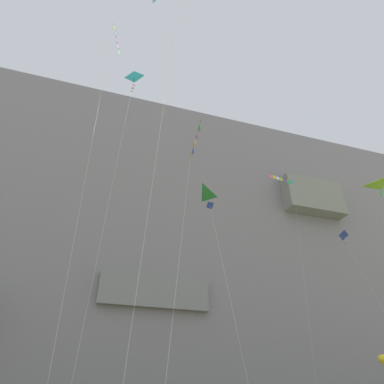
{
  "coord_description": "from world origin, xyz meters",
  "views": [
    {
      "loc": [
        -9.51,
        -1.38,
        3.31
      ],
      "look_at": [
        -2.31,
        22.13,
        19.26
      ],
      "focal_mm": 32.28,
      "sensor_mm": 36.0,
      "label": 1
    }
  ],
  "objects_px": {
    "kite_diamond_upper_right": "(349,246)",
    "kite_diamond_low_left": "(133,83)",
    "kite_banner_front_field": "(166,5)",
    "kite_banner_high_center": "(283,186)",
    "kite_banner_low_right": "(194,156)",
    "kite_delta_low_center": "(218,207)"
  },
  "relations": [
    {
      "from": "kite_diamond_low_left",
      "to": "kite_delta_low_center",
      "type": "bearing_deg",
      "value": -23.67
    },
    {
      "from": "kite_delta_low_center",
      "to": "kite_banner_low_right",
      "type": "bearing_deg",
      "value": -137.51
    },
    {
      "from": "kite_banner_front_field",
      "to": "kite_banner_low_right",
      "type": "relative_size",
      "value": 1.66
    },
    {
      "from": "kite_banner_low_right",
      "to": "kite_diamond_upper_right",
      "type": "height_order",
      "value": "kite_diamond_upper_right"
    },
    {
      "from": "kite_diamond_upper_right",
      "to": "kite_banner_low_right",
      "type": "bearing_deg",
      "value": -147.84
    },
    {
      "from": "kite_banner_front_field",
      "to": "kite_banner_low_right",
      "type": "height_order",
      "value": "kite_banner_front_field"
    },
    {
      "from": "kite_banner_front_field",
      "to": "kite_diamond_upper_right",
      "type": "distance_m",
      "value": 36.05
    },
    {
      "from": "kite_banner_low_right",
      "to": "kite_banner_front_field",
      "type": "bearing_deg",
      "value": -133.38
    },
    {
      "from": "kite_banner_front_field",
      "to": "kite_delta_low_center",
      "type": "distance_m",
      "value": 15.24
    },
    {
      "from": "kite_banner_front_field",
      "to": "kite_banner_low_right",
      "type": "bearing_deg",
      "value": 46.62
    },
    {
      "from": "kite_banner_front_field",
      "to": "kite_delta_low_center",
      "type": "xyz_separation_m",
      "value": [
        5.55,
        5.52,
        -13.07
      ]
    },
    {
      "from": "kite_banner_front_field",
      "to": "kite_diamond_upper_right",
      "type": "xyz_separation_m",
      "value": [
        29.35,
        19.78,
        -6.83
      ]
    },
    {
      "from": "kite_diamond_upper_right",
      "to": "kite_banner_high_center",
      "type": "relative_size",
      "value": 0.7
    },
    {
      "from": "kite_delta_low_center",
      "to": "kite_banner_high_center",
      "type": "relative_size",
      "value": 0.46
    },
    {
      "from": "kite_banner_high_center",
      "to": "kite_banner_low_right",
      "type": "bearing_deg",
      "value": -134.9
    },
    {
      "from": "kite_banner_low_right",
      "to": "kite_diamond_low_left",
      "type": "bearing_deg",
      "value": 129.46
    },
    {
      "from": "kite_diamond_low_left",
      "to": "kite_diamond_upper_right",
      "type": "bearing_deg",
      "value": 20.31
    },
    {
      "from": "kite_banner_low_right",
      "to": "kite_diamond_low_left",
      "type": "xyz_separation_m",
      "value": [
        -4.29,
        5.21,
        11.69
      ]
    },
    {
      "from": "kite_diamond_upper_right",
      "to": "kite_diamond_low_left",
      "type": "height_order",
      "value": "kite_diamond_low_left"
    },
    {
      "from": "kite_banner_front_field",
      "to": "kite_banner_high_center",
      "type": "xyz_separation_m",
      "value": [
        24.04,
        24.29,
        4.47
      ]
    },
    {
      "from": "kite_banner_front_field",
      "to": "kite_banner_high_center",
      "type": "bearing_deg",
      "value": 45.3
    },
    {
      "from": "kite_banner_low_right",
      "to": "kite_diamond_upper_right",
      "type": "xyz_separation_m",
      "value": [
        26.27,
        16.51,
        4.03
      ]
    },
    {
      "from": "kite_delta_low_center",
      "to": "kite_banner_high_center",
      "type": "distance_m",
      "value": 31.66
    },
    {
      "from": "kite_diamond_upper_right",
      "to": "kite_diamond_low_left",
      "type": "distance_m",
      "value": 33.46
    },
    {
      "from": "kite_banner_front_field",
      "to": "kite_diamond_upper_right",
      "type": "height_order",
      "value": "kite_banner_front_field"
    },
    {
      "from": "kite_diamond_upper_right",
      "to": "kite_banner_high_center",
      "type": "height_order",
      "value": "kite_banner_high_center"
    },
    {
      "from": "kite_diamond_upper_right",
      "to": "kite_diamond_low_left",
      "type": "bearing_deg",
      "value": -159.69
    },
    {
      "from": "kite_diamond_low_left",
      "to": "kite_banner_high_center",
      "type": "relative_size",
      "value": 0.91
    },
    {
      "from": "kite_delta_low_center",
      "to": "kite_banner_high_center",
      "type": "xyz_separation_m",
      "value": [
        18.5,
        18.77,
        17.55
      ]
    },
    {
      "from": "kite_diamond_upper_right",
      "to": "kite_diamond_low_left",
      "type": "xyz_separation_m",
      "value": [
        -30.55,
        -11.31,
        7.66
      ]
    },
    {
      "from": "kite_banner_front_field",
      "to": "kite_banner_low_right",
      "type": "distance_m",
      "value": 11.76
    },
    {
      "from": "kite_diamond_upper_right",
      "to": "kite_diamond_low_left",
      "type": "relative_size",
      "value": 0.77
    }
  ]
}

